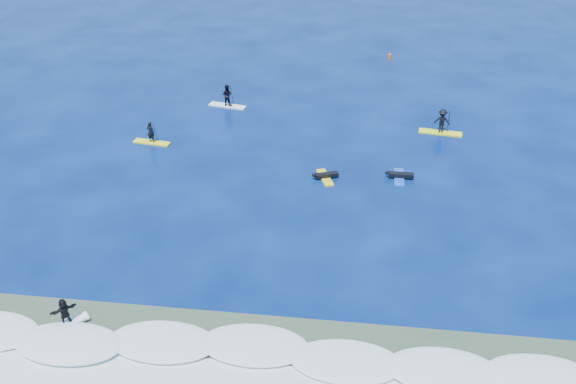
# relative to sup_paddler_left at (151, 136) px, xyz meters

# --- Properties ---
(ground) EXTENTS (160.00, 160.00, 0.00)m
(ground) POSITION_rel_sup_paddler_left_xyz_m (9.48, -9.26, -0.58)
(ground) COLOR #031445
(ground) RESTS_ON ground
(breaking_wave) EXTENTS (40.00, 6.00, 0.30)m
(breaking_wave) POSITION_rel_sup_paddler_left_xyz_m (9.48, -19.26, -0.58)
(breaking_wave) COLOR white
(breaking_wave) RESTS_ON ground
(sup_paddler_left) EXTENTS (2.69, 1.04, 1.84)m
(sup_paddler_left) POSITION_rel_sup_paddler_left_xyz_m (0.00, 0.00, 0.00)
(sup_paddler_left) COLOR yellow
(sup_paddler_left) RESTS_ON ground
(sup_paddler_center) EXTENTS (3.05, 1.31, 2.08)m
(sup_paddler_center) POSITION_rel_sup_paddler_left_xyz_m (3.96, 7.06, 0.20)
(sup_paddler_center) COLOR white
(sup_paddler_center) RESTS_ON ground
(sup_paddler_right) EXTENTS (3.14, 1.16, 2.15)m
(sup_paddler_right) POSITION_rel_sup_paddler_left_xyz_m (20.28, 4.09, 0.26)
(sup_paddler_right) COLOR #F1F71A
(sup_paddler_right) RESTS_ON ground
(prone_paddler_near) EXTENTS (1.70, 2.24, 0.46)m
(prone_paddler_near) POSITION_rel_sup_paddler_left_xyz_m (12.46, -3.54, -0.42)
(prone_paddler_near) COLOR yellow
(prone_paddler_near) RESTS_ON ground
(prone_paddler_far) EXTENTS (1.82, 2.29, 0.48)m
(prone_paddler_far) POSITION_rel_sup_paddler_left_xyz_m (17.13, -2.95, -0.41)
(prone_paddler_far) COLOR blue
(prone_paddler_far) RESTS_ON ground
(wave_surfer) EXTENTS (1.81, 1.71, 1.41)m
(wave_surfer) POSITION_rel_sup_paddler_left_xyz_m (1.85, -18.59, 0.23)
(wave_surfer) COLOR white
(wave_surfer) RESTS_ON breaking_wave
(marker_buoy) EXTENTS (0.31, 0.31, 0.75)m
(marker_buoy) POSITION_rel_sup_paddler_left_xyz_m (16.84, 19.84, -0.25)
(marker_buoy) COLOR #F64F15
(marker_buoy) RESTS_ON ground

